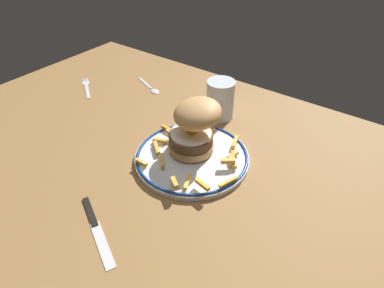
% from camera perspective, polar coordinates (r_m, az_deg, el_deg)
% --- Properties ---
extents(ground_plane, '(1.36, 0.88, 0.04)m').
position_cam_1_polar(ground_plane, '(0.80, -3.71, -3.18)').
color(ground_plane, olive).
extents(dinner_plate, '(0.27, 0.27, 0.02)m').
position_cam_1_polar(dinner_plate, '(0.77, 0.00, -2.23)').
color(dinner_plate, silver).
rests_on(dinner_plate, ground_plane).
extents(burger, '(0.15, 0.15, 0.13)m').
position_cam_1_polar(burger, '(0.75, 0.43, 3.16)').
color(burger, tan).
rests_on(burger, dinner_plate).
extents(fries_pile, '(0.26, 0.24, 0.02)m').
position_cam_1_polar(fries_pile, '(0.75, 0.61, -1.84)').
color(fries_pile, gold).
rests_on(fries_pile, dinner_plate).
extents(water_glass, '(0.08, 0.08, 0.11)m').
position_cam_1_polar(water_glass, '(0.90, 4.88, 7.28)').
color(water_glass, silver).
rests_on(water_glass, ground_plane).
extents(fork, '(0.13, 0.09, 0.00)m').
position_cam_1_polar(fork, '(1.12, -17.84, 9.36)').
color(fork, silver).
rests_on(fork, ground_plane).
extents(knife, '(0.17, 0.09, 0.01)m').
position_cam_1_polar(knife, '(0.66, -16.54, -13.18)').
color(knife, black).
rests_on(knife, ground_plane).
extents(spoon, '(0.13, 0.06, 0.01)m').
position_cam_1_polar(spoon, '(1.06, -6.89, 9.50)').
color(spoon, silver).
rests_on(spoon, ground_plane).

